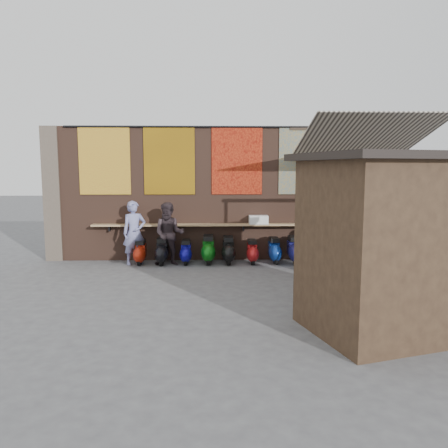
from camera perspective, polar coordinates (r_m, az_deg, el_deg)
name	(u,v)px	position (r m, az deg, el deg)	size (l,w,h in m)	color
ground	(230,281)	(10.92, 0.80, -7.40)	(70.00, 70.00, 0.00)	#474749
brick_wall	(227,194)	(13.29, 0.33, 3.96)	(10.00, 0.40, 4.00)	brown
pier_left	(54,194)	(14.11, -21.33, 3.65)	(0.50, 0.50, 4.00)	#4C4238
pier_right	(395,194)	(14.43, 21.49, 3.72)	(0.50, 0.50, 4.00)	#4C4238
eating_counter	(227,225)	(13.00, 0.38, -0.10)	(8.00, 0.32, 0.05)	#9E7A51
shelf_box	(258,220)	(13.02, 4.52, 0.56)	(0.56, 0.33, 0.25)	white
tapestry_redgold	(105,160)	(13.42, -15.34, 8.01)	(1.50, 0.02, 2.00)	#963515
tapestry_sun	(169,160)	(13.10, -7.16, 8.23)	(1.50, 0.02, 2.00)	orange
tapestry_orange	(237,161)	(13.06, 1.70, 8.29)	(1.50, 0.02, 2.00)	#AD3315
tapestry_multi	(304,161)	(13.33, 10.40, 8.15)	(1.50, 0.02, 2.00)	#245A86
hang_rail	(227,127)	(13.09, 0.37, 12.58)	(0.06, 0.06, 9.50)	black
scooter_stool_0	(140,252)	(12.94, -10.86, -3.65)	(0.33, 0.73, 0.69)	#A71F0C
scooter_stool_1	(162,251)	(12.83, -8.08, -3.52)	(0.36, 0.80, 0.76)	black
scooter_stool_2	(186,252)	(12.79, -4.98, -3.67)	(0.33, 0.73, 0.69)	#0E0B80
scooter_stool_3	(208,250)	(12.79, -2.06, -3.37)	(0.39, 0.86, 0.81)	#0C5510
scooter_stool_4	(228,250)	(12.79, 0.57, -3.44)	(0.37, 0.82, 0.78)	black
scooter_stool_5	(252,252)	(12.84, 3.70, -3.63)	(0.33, 0.72, 0.69)	#A31517
scooter_stool_6	(274,250)	(12.96, 6.59, -3.44)	(0.35, 0.78, 0.74)	navy
scooter_stool_7	(294,250)	(12.97, 9.14, -3.37)	(0.37, 0.83, 0.79)	navy
diner_left	(134,233)	(12.87, -11.64, -1.13)	(0.67, 0.44, 1.84)	#7A7CB1
diner_right	(169,234)	(12.58, -7.17, -1.30)	(0.88, 0.69, 1.81)	#30252A
shopper_navy	(355,243)	(11.98, 16.75, -2.36)	(0.97, 0.40, 1.65)	#161C33
shopper_grey	(440,249)	(11.33, 26.33, -2.99)	(1.16, 0.67, 1.79)	#5A5B5F
shopper_tan	(326,247)	(11.57, 13.16, -2.89)	(0.75, 0.48, 1.52)	#7E6950
market_stall	(393,247)	(7.87, 21.24, -2.86)	(2.67, 2.00, 2.89)	black
stall_roof	(398,157)	(7.77, 21.75, 8.16)	(2.99, 2.30, 0.12)	black
stall_sign	(358,204)	(8.61, 17.10, 2.51)	(1.20, 0.04, 0.50)	gold
stall_shelf	(356,258)	(8.75, 16.85, -4.30)	(2.22, 0.10, 0.06)	#473321
awning_canvas	(363,138)	(12.15, 17.68, 10.63)	(3.20, 3.40, 0.03)	beige
awning_ledger	(345,128)	(13.68, 15.52, 11.97)	(3.30, 0.08, 0.12)	#33261C
awning_header	(385,155)	(10.72, 20.24, 8.51)	(3.00, 0.08, 0.08)	black
awning_post_left	(322,221)	(10.35, 12.66, 0.35)	(0.09, 0.09, 3.10)	black
awning_post_right	(441,221)	(11.37, 26.47, 0.36)	(0.09, 0.09, 3.10)	black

